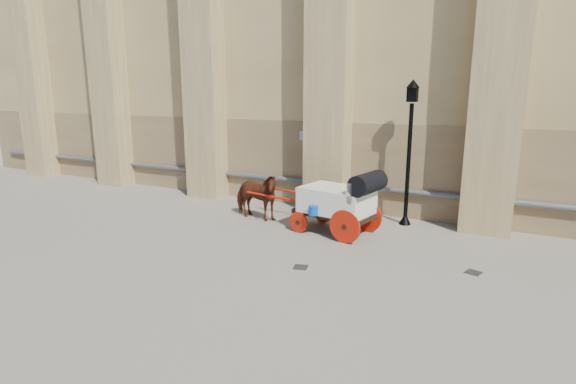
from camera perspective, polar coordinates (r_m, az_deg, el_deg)
The scene contains 6 objects.
ground at distance 11.93m, azimuth 2.70°, elevation -7.05°, with size 90.00×90.00×0.00m, color slate.
horse at distance 14.31m, azimuth -4.15°, elevation -0.48°, with size 0.83×1.82×1.54m, color maroon.
carriage at distance 12.83m, azimuth 6.70°, elevation -0.96°, with size 4.43×1.89×1.88m.
street_lamp at distance 13.92m, azimuth 15.14°, elevation 5.27°, with size 0.41×0.41×4.36m.
drain_grate_near at distance 10.65m, azimuth 1.61°, elevation -9.51°, with size 0.32×0.32×0.01m, color black.
drain_grate_far at distance 11.17m, azimuth 22.47°, elevation -9.43°, with size 0.32×0.32×0.01m, color black.
Camera 1 is at (4.65, -10.22, 4.05)m, focal length 28.00 mm.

